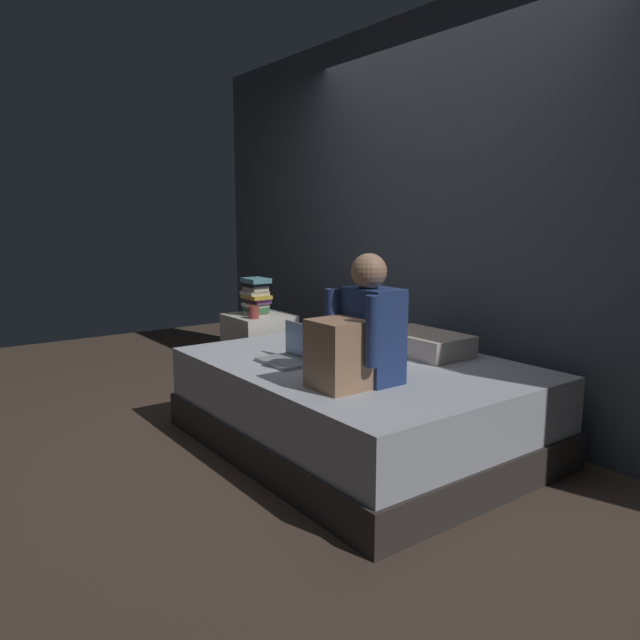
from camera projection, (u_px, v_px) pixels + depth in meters
ground_plane at (297, 445)px, 3.57m from camera, size 8.00×8.00×0.00m
wall_back at (443, 215)px, 4.04m from camera, size 5.60×0.10×2.70m
bed at (358, 403)px, 3.54m from camera, size 2.00×1.50×0.51m
nightstand at (260, 353)px, 4.63m from camera, size 0.44×0.46×0.60m
person_sitting at (359, 335)px, 2.99m from camera, size 0.39×0.44×0.66m
laptop at (292, 353)px, 3.46m from camera, size 0.32×0.23×0.22m
pillow at (423, 343)px, 3.69m from camera, size 0.56×0.36×0.13m
book_stack at (256, 296)px, 4.54m from camera, size 0.23×0.17×0.28m
mug at (254, 313)px, 4.39m from camera, size 0.08×0.08×0.09m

